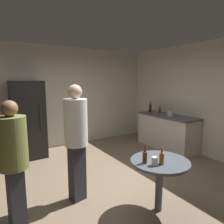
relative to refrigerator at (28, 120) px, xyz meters
The scene contains 14 objects.
ground_plane 2.58m from the refrigerator, 66.52° to the right, with size 5.20×5.20×0.10m, color #7A6651.
wall_back 1.14m from the refrigerator, 24.24° to the left, with size 5.32×0.06×2.70m, color beige.
wall_side_right 4.23m from the refrigerator, 31.53° to the right, with size 0.06×5.20×2.70m, color beige.
refrigerator is the anchor object (origin of this frame).
kitchen_counter 3.51m from the refrigerator, 21.76° to the right, with size 0.64×1.68×0.90m.
kettle 3.50m from the refrigerator, 24.28° to the right, with size 0.24×0.17×0.18m.
wine_bottle_on_counter 3.26m from the refrigerator, 11.94° to the right, with size 0.08×0.08×0.31m.
beer_bottle_on_counter 3.43m from the refrigerator, 16.27° to the right, with size 0.06×0.06×0.23m.
foreground_table 3.32m from the refrigerator, 69.93° to the right, with size 0.80×0.80×0.73m.
beer_bottle_amber 3.37m from the refrigerator, 71.71° to the right, with size 0.06×0.06×0.23m.
beer_bottle_brown 3.19m from the refrigerator, 73.60° to the right, with size 0.06×0.06×0.23m.
plastic_cup_white 3.32m from the refrigerator, 73.16° to the right, with size 0.08×0.08×0.11m, color white.
person_in_olive_shirt 2.50m from the refrigerator, 103.56° to the right, with size 0.38×0.38×1.59m.
person_in_white_shirt 2.27m from the refrigerator, 82.95° to the right, with size 0.41×0.41×1.75m.
Camera 1 is at (-1.76, -2.76, 1.81)m, focal length 32.44 mm.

